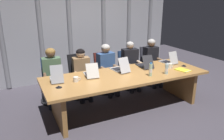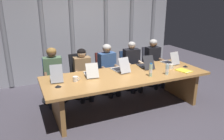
# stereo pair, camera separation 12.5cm
# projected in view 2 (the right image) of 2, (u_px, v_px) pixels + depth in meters

# --- Properties ---
(ground_plane) EXTENTS (10.16, 10.16, 0.00)m
(ground_plane) POSITION_uv_depth(u_px,v_px,m) (126.00, 108.00, 4.55)
(ground_plane) COLOR #47424C
(conference_table) EXTENTS (3.29, 1.15, 0.75)m
(conference_table) POSITION_uv_depth(u_px,v_px,m) (126.00, 82.00, 4.36)
(conference_table) COLOR #B77F42
(conference_table) RESTS_ON ground_plane
(curtain_backdrop) EXTENTS (5.08, 0.17, 2.81)m
(curtain_backdrop) POSITION_uv_depth(u_px,v_px,m) (90.00, 28.00, 6.07)
(curtain_backdrop) COLOR #9999A0
(curtain_backdrop) RESTS_ON ground_plane
(laptop_left_end) EXTENTS (0.26, 0.46, 0.33)m
(laptop_left_end) POSITION_uv_depth(u_px,v_px,m) (56.00, 77.00, 3.99)
(laptop_left_end) COLOR #A8ADB7
(laptop_left_end) RESTS_ON conference_table
(laptop_left_mid) EXTENTS (0.30, 0.48, 0.28)m
(laptop_left_mid) POSITION_uv_depth(u_px,v_px,m) (91.00, 73.00, 4.25)
(laptop_left_mid) COLOR beige
(laptop_left_mid) RESTS_ON conference_table
(laptop_center) EXTENTS (0.29, 0.50, 0.31)m
(laptop_center) POSITION_uv_depth(u_px,v_px,m) (120.00, 68.00, 4.51)
(laptop_center) COLOR #BCBCC1
(laptop_center) RESTS_ON conference_table
(laptop_right_mid) EXTENTS (0.29, 0.50, 0.29)m
(laptop_right_mid) POSITION_uv_depth(u_px,v_px,m) (145.00, 65.00, 4.77)
(laptop_right_mid) COLOR #2D2D33
(laptop_right_mid) RESTS_ON conference_table
(laptop_right_end) EXTENTS (0.29, 0.44, 0.29)m
(laptop_right_end) POSITION_uv_depth(u_px,v_px,m) (170.00, 61.00, 5.04)
(laptop_right_end) COLOR #BCBCC1
(laptop_right_end) RESTS_ON conference_table
(office_chair_left_end) EXTENTS (0.60, 0.60, 0.94)m
(office_chair_left_end) POSITION_uv_depth(u_px,v_px,m) (54.00, 84.00, 4.87)
(office_chair_left_end) COLOR navy
(office_chair_left_end) RESTS_ON ground_plane
(office_chair_left_mid) EXTENTS (0.60, 0.60, 0.97)m
(office_chair_left_mid) POSITION_uv_depth(u_px,v_px,m) (82.00, 80.00, 5.11)
(office_chair_left_mid) COLOR black
(office_chair_left_mid) RESTS_ON ground_plane
(office_chair_center) EXTENTS (0.60, 0.60, 0.94)m
(office_chair_center) POSITION_uv_depth(u_px,v_px,m) (107.00, 77.00, 5.36)
(office_chair_center) COLOR #511E19
(office_chair_center) RESTS_ON ground_plane
(office_chair_right_mid) EXTENTS (0.60, 0.60, 0.91)m
(office_chair_right_mid) POSITION_uv_depth(u_px,v_px,m) (130.00, 73.00, 5.61)
(office_chair_right_mid) COLOR navy
(office_chair_right_mid) RESTS_ON ground_plane
(office_chair_right_end) EXTENTS (0.60, 0.60, 0.96)m
(office_chair_right_end) POSITION_uv_depth(u_px,v_px,m) (152.00, 70.00, 5.87)
(office_chair_right_end) COLOR #2D2D38
(office_chair_right_end) RESTS_ON ground_plane
(person_left_end) EXTENTS (0.43, 0.57, 1.21)m
(person_left_end) POSITION_uv_depth(u_px,v_px,m) (53.00, 72.00, 4.62)
(person_left_end) COLOR #4C6B4C
(person_left_end) RESTS_ON ground_plane
(person_left_mid) EXTENTS (0.40, 0.56, 1.13)m
(person_left_mid) POSITION_uv_depth(u_px,v_px,m) (83.00, 71.00, 4.88)
(person_left_mid) COLOR olive
(person_left_mid) RESTS_ON ground_plane
(person_center) EXTENTS (0.44, 0.57, 1.18)m
(person_center) POSITION_uv_depth(u_px,v_px,m) (109.00, 66.00, 5.12)
(person_center) COLOR #335184
(person_center) RESTS_ON ground_plane
(person_right_mid) EXTENTS (0.44, 0.57, 1.19)m
(person_right_mid) POSITION_uv_depth(u_px,v_px,m) (133.00, 63.00, 5.37)
(person_right_mid) COLOR black
(person_right_mid) RESTS_ON ground_plane
(person_right_end) EXTENTS (0.37, 0.55, 1.20)m
(person_right_end) POSITION_uv_depth(u_px,v_px,m) (154.00, 60.00, 5.61)
(person_right_end) COLOR black
(person_right_end) RESTS_ON ground_plane
(water_bottle_primary) EXTENTS (0.06, 0.06, 0.27)m
(water_bottle_primary) POSITION_uv_depth(u_px,v_px,m) (151.00, 70.00, 4.17)
(water_bottle_primary) COLOR #ADD1B2
(water_bottle_primary) RESTS_ON conference_table
(water_bottle_secondary) EXTENTS (0.07, 0.07, 0.23)m
(water_bottle_secondary) POSITION_uv_depth(u_px,v_px,m) (167.00, 70.00, 4.28)
(water_bottle_secondary) COLOR silver
(water_bottle_secondary) RESTS_ON conference_table
(coffee_mug_near) EXTENTS (0.14, 0.09, 0.09)m
(coffee_mug_near) POSITION_uv_depth(u_px,v_px,m) (76.00, 79.00, 3.94)
(coffee_mug_near) COLOR white
(coffee_mug_near) RESTS_ON conference_table
(coffee_mug_far) EXTENTS (0.14, 0.09, 0.10)m
(coffee_mug_far) POSITION_uv_depth(u_px,v_px,m) (171.00, 66.00, 4.67)
(coffee_mug_far) COLOR white
(coffee_mug_far) RESTS_ON conference_table
(conference_mic_left_side) EXTENTS (0.11, 0.11, 0.03)m
(conference_mic_left_side) POSITION_uv_depth(u_px,v_px,m) (185.00, 66.00, 4.80)
(conference_mic_left_side) COLOR black
(conference_mic_left_side) RESTS_ON conference_table
(conference_mic_middle) EXTENTS (0.11, 0.11, 0.03)m
(conference_mic_middle) POSITION_uv_depth(u_px,v_px,m) (58.00, 86.00, 3.69)
(conference_mic_middle) COLOR black
(conference_mic_middle) RESTS_ON conference_table
(spiral_notepad) EXTENTS (0.28, 0.35, 0.03)m
(spiral_notepad) POSITION_uv_depth(u_px,v_px,m) (184.00, 71.00, 4.52)
(spiral_notepad) COLOR yellow
(spiral_notepad) RESTS_ON conference_table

